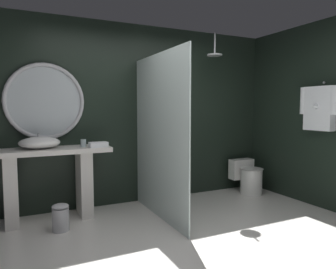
{
  "coord_description": "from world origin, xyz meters",
  "views": [
    {
      "loc": [
        -1.51,
        -2.52,
        1.4
      ],
      "look_at": [
        0.13,
        0.85,
        1.08
      ],
      "focal_mm": 33.62,
      "sensor_mm": 36.0,
      "label": 1
    }
  ],
  "objects_px": {
    "round_wall_mirror": "(45,101)",
    "toilet": "(248,177)",
    "tumbler_cup": "(83,143)",
    "waste_bin": "(61,217)",
    "rain_shower_head": "(215,53)",
    "vessel_sink": "(40,143)",
    "hanging_bathrobe": "(320,106)",
    "folded_hand_towel": "(98,145)"
  },
  "relations": [
    {
      "from": "vessel_sink",
      "to": "folded_hand_towel",
      "type": "bearing_deg",
      "value": -14.09
    },
    {
      "from": "vessel_sink",
      "to": "tumbler_cup",
      "type": "distance_m",
      "value": 0.52
    },
    {
      "from": "round_wall_mirror",
      "to": "toilet",
      "type": "bearing_deg",
      "value": -6.4
    },
    {
      "from": "round_wall_mirror",
      "to": "rain_shower_head",
      "type": "bearing_deg",
      "value": -8.22
    },
    {
      "from": "vessel_sink",
      "to": "toilet",
      "type": "relative_size",
      "value": 0.89
    },
    {
      "from": "hanging_bathrobe",
      "to": "vessel_sink",
      "type": "bearing_deg",
      "value": 161.34
    },
    {
      "from": "rain_shower_head",
      "to": "waste_bin",
      "type": "distance_m",
      "value": 3.09
    },
    {
      "from": "round_wall_mirror",
      "to": "toilet",
      "type": "relative_size",
      "value": 1.83
    },
    {
      "from": "vessel_sink",
      "to": "folded_hand_towel",
      "type": "xyz_separation_m",
      "value": [
        0.68,
        -0.17,
        -0.04
      ]
    },
    {
      "from": "vessel_sink",
      "to": "folded_hand_towel",
      "type": "distance_m",
      "value": 0.7
    },
    {
      "from": "round_wall_mirror",
      "to": "folded_hand_towel",
      "type": "relative_size",
      "value": 4.37
    },
    {
      "from": "toilet",
      "to": "folded_hand_towel",
      "type": "xyz_separation_m",
      "value": [
        -2.46,
        -0.03,
        0.67
      ]
    },
    {
      "from": "tumbler_cup",
      "to": "waste_bin",
      "type": "distance_m",
      "value": 0.95
    },
    {
      "from": "vessel_sink",
      "to": "rain_shower_head",
      "type": "bearing_deg",
      "value": -3.18
    },
    {
      "from": "tumbler_cup",
      "to": "waste_bin",
      "type": "bearing_deg",
      "value": -131.13
    },
    {
      "from": "waste_bin",
      "to": "rain_shower_head",
      "type": "bearing_deg",
      "value": 8.12
    },
    {
      "from": "vessel_sink",
      "to": "folded_hand_towel",
      "type": "relative_size",
      "value": 2.13
    },
    {
      "from": "vessel_sink",
      "to": "hanging_bathrobe",
      "type": "relative_size",
      "value": 0.72
    },
    {
      "from": "tumbler_cup",
      "to": "round_wall_mirror",
      "type": "relative_size",
      "value": 0.1
    },
    {
      "from": "round_wall_mirror",
      "to": "waste_bin",
      "type": "xyz_separation_m",
      "value": [
        0.07,
        -0.67,
        -1.32
      ]
    },
    {
      "from": "hanging_bathrobe",
      "to": "folded_hand_towel",
      "type": "distance_m",
      "value": 3.0
    },
    {
      "from": "tumbler_cup",
      "to": "rain_shower_head",
      "type": "height_order",
      "value": "rain_shower_head"
    },
    {
      "from": "waste_bin",
      "to": "round_wall_mirror",
      "type": "bearing_deg",
      "value": 96.13
    },
    {
      "from": "tumbler_cup",
      "to": "rain_shower_head",
      "type": "relative_size",
      "value": 0.3
    },
    {
      "from": "folded_hand_towel",
      "to": "toilet",
      "type": "bearing_deg",
      "value": 0.8
    },
    {
      "from": "round_wall_mirror",
      "to": "waste_bin",
      "type": "relative_size",
      "value": 3.16
    },
    {
      "from": "round_wall_mirror",
      "to": "toilet",
      "type": "height_order",
      "value": "round_wall_mirror"
    },
    {
      "from": "toilet",
      "to": "hanging_bathrobe",
      "type": "bearing_deg",
      "value": -72.57
    },
    {
      "from": "rain_shower_head",
      "to": "vessel_sink",
      "type": "bearing_deg",
      "value": 176.82
    },
    {
      "from": "tumbler_cup",
      "to": "toilet",
      "type": "bearing_deg",
      "value": -1.6
    },
    {
      "from": "vessel_sink",
      "to": "round_wall_mirror",
      "type": "xyz_separation_m",
      "value": [
        0.09,
        0.2,
        0.51
      ]
    },
    {
      "from": "waste_bin",
      "to": "folded_hand_towel",
      "type": "relative_size",
      "value": 1.38
    },
    {
      "from": "hanging_bathrobe",
      "to": "waste_bin",
      "type": "height_order",
      "value": "hanging_bathrobe"
    },
    {
      "from": "hanging_bathrobe",
      "to": "folded_hand_towel",
      "type": "height_order",
      "value": "hanging_bathrobe"
    },
    {
      "from": "hanging_bathrobe",
      "to": "round_wall_mirror",
      "type": "bearing_deg",
      "value": 157.81
    },
    {
      "from": "waste_bin",
      "to": "vessel_sink",
      "type": "bearing_deg",
      "value": 109.74
    },
    {
      "from": "hanging_bathrobe",
      "to": "tumbler_cup",
      "type": "bearing_deg",
      "value": 159.44
    },
    {
      "from": "round_wall_mirror",
      "to": "hanging_bathrobe",
      "type": "bearing_deg",
      "value": -22.19
    },
    {
      "from": "folded_hand_towel",
      "to": "rain_shower_head",
      "type": "bearing_deg",
      "value": 1.12
    },
    {
      "from": "toilet",
      "to": "folded_hand_towel",
      "type": "relative_size",
      "value": 2.39
    },
    {
      "from": "toilet",
      "to": "rain_shower_head",
      "type": "bearing_deg",
      "value": 179.96
    },
    {
      "from": "tumbler_cup",
      "to": "toilet",
      "type": "relative_size",
      "value": 0.18
    }
  ]
}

